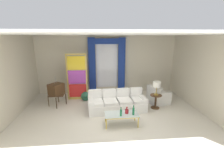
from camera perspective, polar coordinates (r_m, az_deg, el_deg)
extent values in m
plane|color=silver|center=(6.32, 0.05, -11.50)|extent=(16.00, 16.00, 0.00)
cube|color=beige|center=(8.77, -1.81, 6.74)|extent=(8.00, 0.12, 3.00)
cube|color=beige|center=(7.08, -31.50, 2.06)|extent=(0.12, 7.00, 3.00)
cube|color=beige|center=(7.59, 28.31, 3.33)|extent=(0.12, 7.00, 3.00)
cube|color=white|center=(6.40, -0.64, 16.93)|extent=(8.00, 7.60, 0.04)
cube|color=white|center=(8.68, -1.82, 6.98)|extent=(1.10, 0.02, 2.50)
cylinder|color=gold|center=(8.49, -1.86, 15.65)|extent=(2.00, 0.04, 0.04)
cube|color=navy|center=(8.57, -6.96, 6.75)|extent=(0.36, 0.12, 2.70)
cube|color=navy|center=(8.66, 3.35, 6.94)|extent=(0.36, 0.12, 2.70)
cube|color=navy|center=(8.47, -1.85, 14.70)|extent=(1.80, 0.10, 0.28)
cube|color=white|center=(6.79, 1.78, -7.70)|extent=(2.38, 1.07, 0.38)
cube|color=white|center=(7.05, 1.21, -5.01)|extent=(2.33, 0.37, 0.78)
cube|color=white|center=(7.02, 10.44, -6.33)|extent=(0.26, 0.87, 0.56)
cube|color=white|center=(6.64, -7.39, -7.54)|extent=(0.26, 0.87, 0.56)
cube|color=white|center=(6.86, 9.06, -5.38)|extent=(0.59, 0.77, 0.12)
cube|color=white|center=(7.07, 8.33, -2.79)|extent=(0.52, 0.18, 0.40)
cube|color=white|center=(6.70, 4.33, -5.73)|extent=(0.59, 0.77, 0.12)
cube|color=white|center=(6.92, 3.74, -3.07)|extent=(0.52, 0.18, 0.40)
cube|color=white|center=(6.60, -0.60, -6.06)|extent=(0.59, 0.77, 0.12)
cube|color=white|center=(6.81, -1.02, -3.34)|extent=(0.52, 0.18, 0.40)
cube|color=white|center=(6.54, -5.66, -6.35)|extent=(0.59, 0.77, 0.12)
cube|color=white|center=(6.76, -5.90, -3.59)|extent=(0.52, 0.18, 0.40)
cube|color=silver|center=(5.68, 3.29, -10.39)|extent=(1.15, 0.56, 0.02)
cube|color=gold|center=(5.92, 2.91, -9.44)|extent=(1.15, 0.04, 0.03)
cube|color=gold|center=(5.45, 3.70, -11.80)|extent=(1.15, 0.04, 0.03)
cube|color=gold|center=(5.63, -2.40, -10.81)|extent=(0.04, 0.56, 0.03)
cube|color=gold|center=(5.79, 8.81, -10.24)|extent=(0.04, 0.56, 0.03)
cylinder|color=gold|center=(5.94, -2.30, -11.38)|extent=(0.04, 0.04, 0.38)
cylinder|color=gold|center=(6.08, 8.00, -10.86)|extent=(0.04, 0.04, 0.38)
cylinder|color=gold|center=(5.51, -2.02, -13.70)|extent=(0.04, 0.04, 0.38)
cylinder|color=gold|center=(5.66, 9.12, -13.05)|extent=(0.04, 0.04, 0.38)
cylinder|color=maroon|center=(5.69, 5.17, -9.48)|extent=(0.12, 0.12, 0.14)
cylinder|color=maroon|center=(5.65, 5.19, -8.61)|extent=(0.04, 0.04, 0.05)
sphere|color=maroon|center=(5.63, 5.21, -8.16)|extent=(0.06, 0.06, 0.06)
cylinder|color=#196B3D|center=(5.49, 3.13, -9.98)|extent=(0.07, 0.07, 0.22)
cylinder|color=#196B3D|center=(5.43, 3.15, -8.68)|extent=(0.03, 0.03, 0.06)
sphere|color=#196B3D|center=(5.41, 3.16, -8.22)|extent=(0.04, 0.04, 0.04)
cylinder|color=#196B3D|center=(5.60, 7.47, -9.41)|extent=(0.07, 0.07, 0.24)
cylinder|color=#196B3D|center=(5.53, 7.53, -7.99)|extent=(0.03, 0.03, 0.06)
sphere|color=#196B3D|center=(5.51, 7.55, -7.54)|extent=(0.04, 0.04, 0.04)
cube|color=#472D19|center=(7.55, -18.67, -3.53)|extent=(0.62, 0.54, 0.03)
cylinder|color=#472D19|center=(7.64, -21.27, -5.57)|extent=(0.04, 0.04, 0.50)
cylinder|color=#472D19|center=(7.98, -18.21, -4.35)|extent=(0.04, 0.04, 0.50)
cylinder|color=#472D19|center=(7.30, -18.82, -6.34)|extent=(0.04, 0.04, 0.50)
cylinder|color=#472D19|center=(7.65, -15.74, -5.02)|extent=(0.04, 0.04, 0.50)
cube|color=#472D19|center=(7.47, -18.84, -1.69)|extent=(0.71, 0.73, 0.48)
cube|color=black|center=(7.64, -20.05, -1.27)|extent=(0.23, 0.33, 0.30)
cylinder|color=gold|center=(7.65, -20.37, -2.77)|extent=(0.03, 0.04, 0.04)
cylinder|color=gold|center=(7.74, -19.48, -2.45)|extent=(0.03, 0.04, 0.04)
cylinder|color=silver|center=(7.36, -19.14, 1.42)|extent=(0.08, 0.11, 0.34)
cylinder|color=silver|center=(7.36, -19.14, 1.42)|extent=(0.08, 0.11, 0.34)
cube|color=white|center=(7.85, 15.94, -4.88)|extent=(0.96, 0.96, 0.40)
cube|color=white|center=(7.77, 16.09, -3.15)|extent=(0.82, 0.82, 0.10)
cube|color=white|center=(7.61, 14.05, -3.79)|extent=(0.37, 0.82, 0.80)
cube|color=white|center=(8.07, 14.74, -3.53)|extent=(0.76, 0.34, 0.58)
cube|color=white|center=(7.58, 17.33, -5.04)|extent=(0.76, 0.34, 0.58)
cube|color=gold|center=(7.95, -15.31, 2.24)|extent=(0.05, 0.05, 2.20)
cube|color=gold|center=(7.84, -8.82, 2.44)|extent=(0.05, 0.05, 2.20)
cube|color=gold|center=(7.71, -12.56, 10.09)|extent=(0.90, 0.05, 0.06)
cube|color=gold|center=(8.19, -11.66, -4.81)|extent=(0.90, 0.05, 0.10)
cube|color=red|center=(8.06, -11.81, -2.26)|extent=(0.82, 0.02, 0.64)
cube|color=purple|center=(7.88, -12.09, 2.34)|extent=(0.82, 0.02, 0.64)
cube|color=yellow|center=(7.76, -12.37, 7.13)|extent=(0.82, 0.02, 0.64)
cylinder|color=beige|center=(8.01, -9.10, -5.33)|extent=(0.16, 0.16, 0.06)
ellipsoid|color=#1C3897|center=(7.97, -9.13, -4.59)|extent=(0.18, 0.32, 0.20)
sphere|color=#1C3897|center=(8.06, -9.11, -3.51)|extent=(0.09, 0.09, 0.09)
cone|color=gold|center=(8.12, -9.08, -3.36)|extent=(0.02, 0.04, 0.02)
cone|color=#2B6C50|center=(7.76, -9.25, -4.37)|extent=(0.44, 0.40, 0.50)
cylinder|color=#472D19|center=(7.10, 15.08, -3.79)|extent=(0.48, 0.48, 0.03)
cylinder|color=#472D19|center=(7.20, 14.91, -5.96)|extent=(0.08, 0.08, 0.55)
cylinder|color=#472D19|center=(7.31, 14.75, -7.96)|extent=(0.36, 0.36, 0.03)
cylinder|color=#B29338|center=(7.09, 15.10, -3.52)|extent=(0.18, 0.18, 0.04)
cylinder|color=#B29338|center=(7.02, 15.22, -1.99)|extent=(0.03, 0.03, 0.36)
cylinder|color=white|center=(6.96, 15.36, -0.11)|extent=(0.32, 0.32, 0.22)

